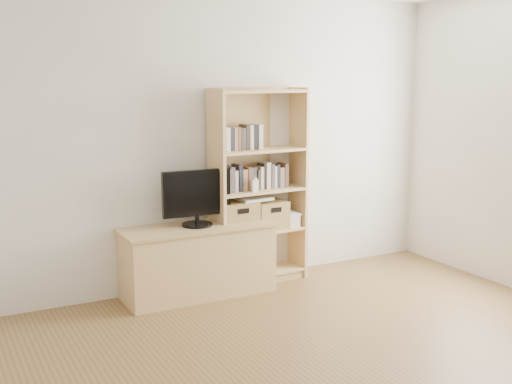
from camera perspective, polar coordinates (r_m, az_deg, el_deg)
back_wall at (r=5.74m, az=-3.43°, el=4.49°), size 4.50×0.02×2.60m
tv_stand at (r=5.60m, az=-5.19°, el=-6.18°), size 1.29×0.49×0.59m
bookshelf at (r=5.81m, az=0.23°, el=0.47°), size 0.90×0.37×1.78m
television at (r=5.47m, az=-5.28°, el=-0.54°), size 0.61×0.06×0.48m
books_row_mid at (r=5.81m, az=0.13°, el=1.35°), size 0.81×0.20×0.22m
books_row_upper at (r=5.66m, az=-1.58°, el=4.66°), size 0.35×0.15×0.18m
baby_monitor at (r=5.67m, az=-0.11°, el=0.57°), size 0.06×0.04×0.11m
basket_left at (r=5.73m, az=-1.77°, el=-2.24°), size 0.35×0.29×0.28m
basket_right at (r=5.91m, az=1.15°, el=-2.01°), size 0.32×0.27×0.25m
laptop at (r=5.77m, az=-0.16°, el=-0.60°), size 0.32×0.23×0.02m
magazine_stack at (r=6.03m, az=2.74°, el=-2.44°), size 0.20×0.27×0.11m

